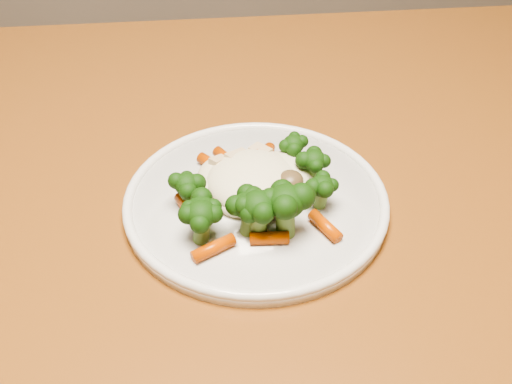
# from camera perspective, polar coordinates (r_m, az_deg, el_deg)

# --- Properties ---
(dining_table) EXTENTS (1.12, 0.78, 0.75)m
(dining_table) POSITION_cam_1_polar(r_m,az_deg,el_deg) (0.78, 3.05, -3.41)
(dining_table) COLOR brown
(dining_table) RESTS_ON ground
(plate) EXTENTS (0.26, 0.26, 0.01)m
(plate) POSITION_cam_1_polar(r_m,az_deg,el_deg) (0.64, 0.00, -0.98)
(plate) COLOR white
(plate) RESTS_ON dining_table
(meal) EXTENTS (0.17, 0.16, 0.05)m
(meal) POSITION_cam_1_polar(r_m,az_deg,el_deg) (0.61, -0.05, 0.09)
(meal) COLOR beige
(meal) RESTS_ON plate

